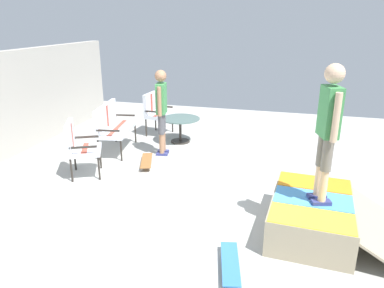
% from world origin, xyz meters
% --- Properties ---
extents(ground_plane, '(12.00, 12.00, 0.10)m').
position_xyz_m(ground_plane, '(0.00, 0.00, -0.05)').
color(ground_plane, '#A8A8A3').
extents(skate_ramp, '(1.66, 1.77, 0.49)m').
position_xyz_m(skate_ramp, '(-0.67, -2.02, 0.24)').
color(skate_ramp, tan).
rests_on(skate_ramp, ground_plane).
extents(patio_bench, '(1.33, 0.76, 1.02)m').
position_xyz_m(patio_bench, '(1.51, 2.06, 0.62)').
color(patio_bench, '#2D2823').
rests_on(patio_bench, ground_plane).
extents(patio_chair_near_house, '(0.66, 0.59, 1.02)m').
position_xyz_m(patio_chair_near_house, '(2.91, 1.62, 0.61)').
color(patio_chair_near_house, '#2D2823').
rests_on(patio_chair_near_house, ground_plane).
extents(patio_chair_by_wall, '(0.80, 0.77, 1.02)m').
position_xyz_m(patio_chair_by_wall, '(0.14, 2.02, 0.61)').
color(patio_chair_by_wall, '#2D2823').
rests_on(patio_chair_by_wall, ground_plane).
extents(patio_table, '(0.90, 0.90, 0.57)m').
position_xyz_m(patio_table, '(2.46, 0.83, 0.40)').
color(patio_table, '#2D2823').
rests_on(patio_table, ground_plane).
extents(person_watching, '(0.47, 0.28, 1.77)m').
position_xyz_m(person_watching, '(1.60, 0.96, 1.04)').
color(person_watching, navy).
rests_on(person_watching, ground_plane).
extents(person_skater, '(0.46, 0.31, 1.76)m').
position_xyz_m(person_skater, '(-0.73, -2.05, 1.53)').
color(person_skater, navy).
rests_on(person_skater, skate_ramp).
extents(skateboard_by_bench, '(0.82, 0.45, 0.10)m').
position_xyz_m(skateboard_by_bench, '(0.93, 1.05, 0.08)').
color(skateboard_by_bench, brown).
rests_on(skateboard_by_bench, ground_plane).
extents(skateboard_spare, '(0.82, 0.37, 0.10)m').
position_xyz_m(skateboard_spare, '(-1.77, -1.09, 0.08)').
color(skateboard_spare, '#3372B2').
rests_on(skateboard_spare, ground_plane).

